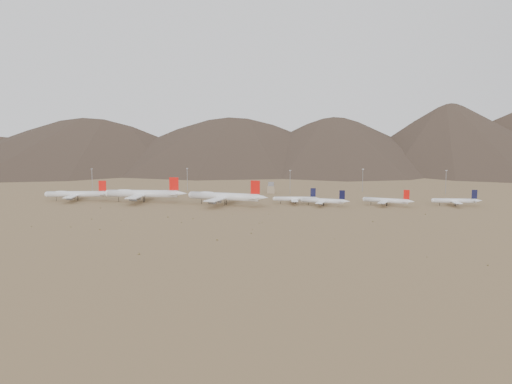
# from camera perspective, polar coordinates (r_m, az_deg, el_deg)

# --- Properties ---
(ground) EXTENTS (3000.00, 3000.00, 0.00)m
(ground) POSITION_cam_1_polar(r_m,az_deg,el_deg) (428.03, -3.33, -1.91)
(ground) COLOR #987C4F
(ground) RESTS_ON ground
(mountain_ridge) EXTENTS (4400.00, 1000.00, 300.00)m
(mountain_ridge) POSITION_cam_1_polar(r_m,az_deg,el_deg) (1323.06, 2.68, 10.22)
(mountain_ridge) COLOR brown
(mountain_ridge) RESTS_ON ground
(widebody_west) EXTENTS (64.45, 50.28, 19.27)m
(widebody_west) POSITION_cam_1_polar(r_m,az_deg,el_deg) (508.52, -19.82, -0.21)
(widebody_west) COLOR white
(widebody_west) RESTS_ON ground
(widebody_centre) EXTENTS (79.41, 60.75, 23.58)m
(widebody_centre) POSITION_cam_1_polar(r_m,az_deg,el_deg) (481.09, -12.82, -0.17)
(widebody_centre) COLOR white
(widebody_centre) RESTS_ON ground
(widebody_east) EXTENTS (76.13, 60.00, 23.06)m
(widebody_east) POSITION_cam_1_polar(r_m,az_deg,el_deg) (449.53, -3.62, -0.49)
(widebody_east) COLOR white
(widebody_east) RESTS_ON ground
(narrowbody_a) EXTENTS (43.96, 31.69, 14.51)m
(narrowbody_a) POSITION_cam_1_polar(r_m,az_deg,el_deg) (458.44, 4.58, -0.78)
(narrowbody_a) COLOR white
(narrowbody_a) RESTS_ON ground
(narrowbody_b) EXTENTS (43.64, 32.09, 14.63)m
(narrowbody_b) POSITION_cam_1_polar(r_m,az_deg,el_deg) (446.88, 7.79, -1.00)
(narrowbody_b) COLOR white
(narrowbody_b) RESTS_ON ground
(narrowbody_c) EXTENTS (43.70, 32.76, 15.18)m
(narrowbody_c) POSITION_cam_1_polar(r_m,az_deg,el_deg) (458.28, 14.78, -0.94)
(narrowbody_c) COLOR white
(narrowbody_c) RESTS_ON ground
(narrowbody_d) EXTENTS (44.30, 31.63, 14.62)m
(narrowbody_d) POSITION_cam_1_polar(r_m,az_deg,el_deg) (477.46, 21.87, -0.93)
(narrowbody_d) COLOR white
(narrowbody_d) RESTS_ON ground
(control_tower) EXTENTS (8.00, 8.00, 12.00)m
(control_tower) POSITION_cam_1_polar(r_m,az_deg,el_deg) (542.61, 1.73, 0.42)
(control_tower) COLOR gray
(control_tower) RESTS_ON ground
(mast_far_west) EXTENTS (2.00, 0.60, 25.70)m
(mast_far_west) POSITION_cam_1_polar(r_m,az_deg,el_deg) (590.59, -18.23, 1.46)
(mast_far_west) COLOR gray
(mast_far_west) RESTS_ON ground
(mast_west) EXTENTS (2.00, 0.60, 25.70)m
(mast_west) POSITION_cam_1_polar(r_m,az_deg,el_deg) (573.40, -7.86, 1.58)
(mast_west) COLOR gray
(mast_west) RESTS_ON ground
(mast_centre) EXTENTS (2.00, 0.60, 25.70)m
(mast_centre) POSITION_cam_1_polar(r_m,az_deg,el_deg) (535.57, 3.92, 1.29)
(mast_centre) COLOR gray
(mast_centre) RESTS_ON ground
(mast_east) EXTENTS (2.00, 0.60, 25.70)m
(mast_east) POSITION_cam_1_polar(r_m,az_deg,el_deg) (568.15, 12.10, 1.45)
(mast_east) COLOR gray
(mast_east) RESTS_ON ground
(mast_far_east) EXTENTS (2.00, 0.60, 25.70)m
(mast_far_east) POSITION_cam_1_polar(r_m,az_deg,el_deg) (572.45, 20.88, 1.21)
(mast_far_east) COLOR gray
(mast_far_east) RESTS_ON ground
(desert_scrub) EXTENTS (425.73, 174.10, 0.93)m
(desert_scrub) POSITION_cam_1_polar(r_m,az_deg,el_deg) (345.18, -10.67, -3.98)
(desert_scrub) COLOR olive
(desert_scrub) RESTS_ON ground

